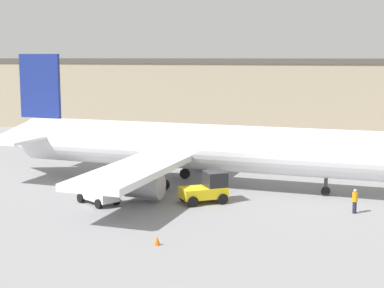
% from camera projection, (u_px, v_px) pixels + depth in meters
% --- Properties ---
extents(ground_plane, '(400.00, 400.00, 0.00)m').
position_uv_depth(ground_plane, '(192.00, 185.00, 49.78)').
color(ground_plane, gray).
extents(terminal_building, '(95.32, 14.20, 10.50)m').
position_uv_depth(terminal_building, '(314.00, 95.00, 84.33)').
color(terminal_building, gray).
rests_on(terminal_building, ground_plane).
extents(airplane, '(38.30, 30.09, 11.03)m').
position_uv_depth(airplane, '(182.00, 146.00, 49.60)').
color(airplane, white).
rests_on(airplane, ground_plane).
extents(ground_crew_worker, '(0.38, 0.38, 1.73)m').
position_uv_depth(ground_crew_worker, '(355.00, 200.00, 40.79)').
color(ground_crew_worker, '#1E2338').
rests_on(ground_crew_worker, ground_plane).
extents(baggage_tug, '(3.83, 3.60, 2.30)m').
position_uv_depth(baggage_tug, '(207.00, 188.00, 43.82)').
color(baggage_tug, yellow).
rests_on(baggage_tug, ground_plane).
extents(belt_loader_truck, '(3.69, 3.14, 2.23)m').
position_uv_depth(belt_loader_truck, '(100.00, 190.00, 43.23)').
color(belt_loader_truck, silver).
rests_on(belt_loader_truck, ground_plane).
extents(safety_cone_near, '(0.36, 0.36, 0.55)m').
position_uv_depth(safety_cone_near, '(157.00, 241.00, 33.97)').
color(safety_cone_near, '#EF590F').
rests_on(safety_cone_near, ground_plane).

